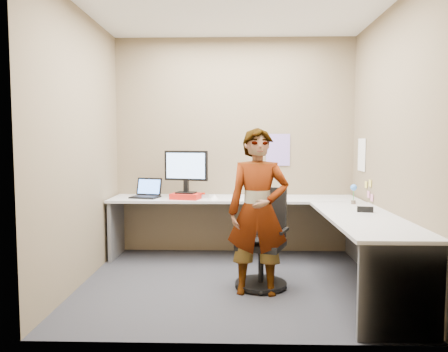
{
  "coord_description": "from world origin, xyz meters",
  "views": [
    {
      "loc": [
        0.02,
        -4.24,
        1.41
      ],
      "look_at": [
        -0.1,
        0.25,
        1.05
      ],
      "focal_mm": 35.0,
      "sensor_mm": 36.0,
      "label": 1
    }
  ],
  "objects_px": {
    "desk": "(275,218)",
    "monitor": "(186,168)",
    "person": "(258,212)",
    "office_chair": "(263,247)"
  },
  "relations": [
    {
      "from": "desk",
      "to": "monitor",
      "type": "bearing_deg",
      "value": 154.5
    },
    {
      "from": "desk",
      "to": "office_chair",
      "type": "xyz_separation_m",
      "value": [
        -0.15,
        -0.45,
        -0.2
      ]
    },
    {
      "from": "desk",
      "to": "monitor",
      "type": "relative_size",
      "value": 5.69
    },
    {
      "from": "desk",
      "to": "monitor",
      "type": "height_order",
      "value": "monitor"
    },
    {
      "from": "monitor",
      "to": "person",
      "type": "bearing_deg",
      "value": -41.29
    },
    {
      "from": "desk",
      "to": "office_chair",
      "type": "relative_size",
      "value": 3.18
    },
    {
      "from": "monitor",
      "to": "person",
      "type": "distance_m",
      "value": 1.42
    },
    {
      "from": "office_chair",
      "to": "monitor",
      "type": "bearing_deg",
      "value": 152.31
    },
    {
      "from": "monitor",
      "to": "person",
      "type": "height_order",
      "value": "person"
    },
    {
      "from": "monitor",
      "to": "desk",
      "type": "bearing_deg",
      "value": -11.7
    }
  ]
}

